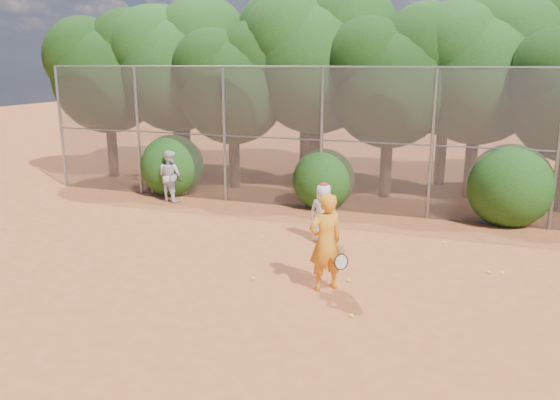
% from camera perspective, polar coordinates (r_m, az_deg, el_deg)
% --- Properties ---
extents(ground, '(80.00, 80.00, 0.00)m').
position_cam_1_polar(ground, '(10.11, 0.63, -9.82)').
color(ground, '#A84F26').
rests_on(ground, ground).
extents(fence_back, '(20.05, 0.09, 4.03)m').
position_cam_1_polar(fence_back, '(15.21, 7.59, 6.26)').
color(fence_back, gray).
rests_on(fence_back, ground).
extents(tree_0, '(4.38, 3.81, 6.00)m').
position_cam_1_polar(tree_0, '(20.88, -17.50, 13.04)').
color(tree_0, black).
rests_on(tree_0, ground).
extents(tree_1, '(4.64, 4.03, 6.35)m').
position_cam_1_polar(tree_1, '(19.93, -10.70, 14.08)').
color(tree_1, black).
rests_on(tree_1, ground).
extents(tree_2, '(3.99, 3.47, 5.47)m').
position_cam_1_polar(tree_2, '(18.17, -4.76, 12.46)').
color(tree_2, black).
rests_on(tree_2, ground).
extents(tree_3, '(4.89, 4.26, 6.70)m').
position_cam_1_polar(tree_3, '(18.26, 4.00, 15.03)').
color(tree_3, black).
rests_on(tree_3, ground).
extents(tree_4, '(4.19, 3.64, 5.73)m').
position_cam_1_polar(tree_4, '(17.16, 11.64, 12.71)').
color(tree_4, black).
rests_on(tree_4, ground).
extents(tree_5, '(4.51, 3.92, 6.17)m').
position_cam_1_polar(tree_5, '(17.78, 20.29, 13.12)').
color(tree_5, black).
rests_on(tree_5, ground).
extents(tree_9, '(4.83, 4.20, 6.62)m').
position_cam_1_polar(tree_9, '(22.42, -9.98, 14.54)').
color(tree_9, black).
rests_on(tree_9, ground).
extents(tree_10, '(5.15, 4.48, 7.06)m').
position_cam_1_polar(tree_10, '(20.66, 2.95, 15.58)').
color(tree_10, black).
rests_on(tree_10, ground).
extents(tree_11, '(4.64, 4.03, 6.35)m').
position_cam_1_polar(tree_11, '(19.41, 17.27, 13.71)').
color(tree_11, black).
rests_on(tree_11, ground).
extents(bush_0, '(2.00, 2.00, 2.00)m').
position_cam_1_polar(bush_0, '(17.79, -11.20, 3.83)').
color(bush_0, '#173F0F').
rests_on(bush_0, ground).
extents(bush_1, '(1.80, 1.80, 1.80)m').
position_cam_1_polar(bush_1, '(15.89, 4.58, 2.46)').
color(bush_1, '#173F0F').
rests_on(bush_1, ground).
extents(bush_2, '(2.20, 2.20, 2.20)m').
position_cam_1_polar(bush_2, '(15.38, 22.90, 1.75)').
color(bush_2, '#173F0F').
rests_on(bush_2, ground).
extents(player_yellow, '(0.87, 0.78, 1.84)m').
position_cam_1_polar(player_yellow, '(10.04, 4.77, -4.41)').
color(player_yellow, orange).
rests_on(player_yellow, ground).
extents(player_teen, '(0.72, 0.51, 1.42)m').
position_cam_1_polar(player_teen, '(12.78, 4.55, -1.31)').
color(player_teen, silver).
rests_on(player_teen, ground).
extents(player_white, '(0.91, 0.80, 1.57)m').
position_cam_1_polar(player_white, '(16.85, -11.42, 2.49)').
color(player_white, silver).
rests_on(player_white, ground).
extents(ball_0, '(0.07, 0.07, 0.07)m').
position_cam_1_polar(ball_0, '(11.78, 20.96, -7.06)').
color(ball_0, yellow).
rests_on(ball_0, ground).
extents(ball_1, '(0.07, 0.07, 0.07)m').
position_cam_1_polar(ball_1, '(11.83, 22.19, -7.09)').
color(ball_1, yellow).
rests_on(ball_1, ground).
extents(ball_2, '(0.07, 0.07, 0.07)m').
position_cam_1_polar(ball_2, '(9.32, 7.46, -11.90)').
color(ball_2, yellow).
rests_on(ball_2, ground).
extents(ball_4, '(0.07, 0.07, 0.07)m').
position_cam_1_polar(ball_4, '(10.72, 7.14, -8.31)').
color(ball_4, yellow).
rests_on(ball_4, ground).
extents(ball_5, '(0.07, 0.07, 0.07)m').
position_cam_1_polar(ball_5, '(13.30, 16.77, -4.31)').
color(ball_5, yellow).
rests_on(ball_5, ground).
extents(ball_6, '(0.07, 0.07, 0.07)m').
position_cam_1_polar(ball_6, '(10.73, -2.84, -8.18)').
color(ball_6, yellow).
rests_on(ball_6, ground).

